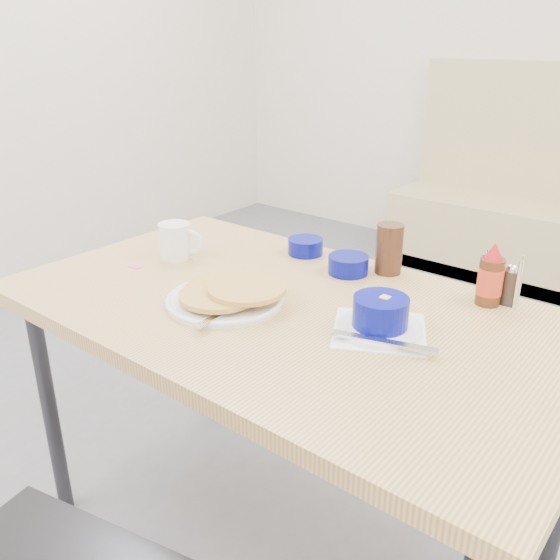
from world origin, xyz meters
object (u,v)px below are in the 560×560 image
Objects in this scene: dining_table at (287,328)px; amber_tumbler at (389,249)px; creamer_bowl at (305,246)px; booth_bench at (560,224)px; coffee_mug at (176,241)px; pancake_plate at (227,295)px; syrup_bottle at (490,278)px; butter_bowl at (348,265)px; condiment_caddy at (499,285)px; grits_setting at (380,317)px.

dining_table is 0.37m from amber_tumbler.
dining_table is at bearing -60.17° from creamer_bowl.
coffee_mug is (-0.45, -2.48, 0.46)m from booth_bench.
syrup_bottle reaches higher than pancake_plate.
booth_bench is at bearing 90.00° from dining_table.
booth_bench is at bearing 92.13° from amber_tumbler.
pancake_plate reaches higher than butter_bowl.
dining_table is 4.66× the size of pancake_plate.
amber_tumbler reaches higher than condiment_caddy.
condiment_caddy is (0.14, 0.32, 0.01)m from grits_setting.
booth_bench is 17.34× the size of butter_bowl.
butter_bowl is 0.38m from syrup_bottle.
amber_tumbler is 0.29m from syrup_bottle.
pancake_plate reaches higher than dining_table.
syrup_bottle is (0.37, 0.31, 0.13)m from dining_table.
pancake_plate is at bearing -92.68° from booth_bench.
booth_bench reaches higher than pancake_plate.
syrup_bottle is at bearing -5.54° from amber_tumbler.
syrup_bottle is (0.82, 0.26, 0.01)m from coffee_mug.
condiment_caddy is at bearing 10.68° from butter_bowl.
booth_bench is 6.55× the size of grits_setting.
grits_setting reaches higher than dining_table.
pancake_plate is 0.66m from condiment_caddy.
grits_setting is at bearing -2.84° from coffee_mug.
dining_table is at bearing -90.02° from butter_bowl.
coffee_mug is 0.83× the size of syrup_bottle.
condiment_caddy is (0.57, 0.02, 0.02)m from creamer_bowl.
pancake_plate is at bearing -109.46° from butter_bowl.
amber_tumbler is at bearing 41.64° from butter_bowl.
coffee_mug reaches higher than butter_bowl.
booth_bench reaches higher than condiment_caddy.
butter_bowl is at bearing 25.32° from coffee_mug.
syrup_bottle is at bearing 66.38° from grits_setting.
dining_table is 13.54× the size of creamer_bowl.
coffee_mug reaches higher than dining_table.
condiment_caddy reaches higher than dining_table.
dining_table is at bearing -90.00° from booth_bench.
amber_tumbler reaches higher than coffee_mug.
syrup_bottle is at bearing -0.48° from creamer_bowl.
coffee_mug is at bearing -169.77° from condiment_caddy.
grits_setting reaches higher than pancake_plate.
creamer_bowl is 0.55m from syrup_bottle.
creamer_bowl is (-0.06, 0.40, 0.00)m from pancake_plate.
butter_bowl is at bearing 70.54° from pancake_plate.
butter_bowl is at bearing -15.10° from creamer_bowl.
creamer_bowl is at bearing 98.52° from pancake_plate.
creamer_bowl is at bearing 119.83° from dining_table.
dining_table is 10.79× the size of coffee_mug.
dining_table is 0.52m from condiment_caddy.
coffee_mug is at bearing 157.97° from pancake_plate.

